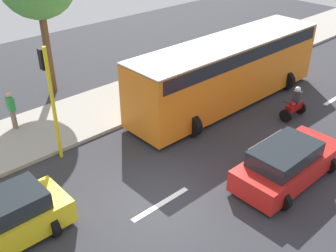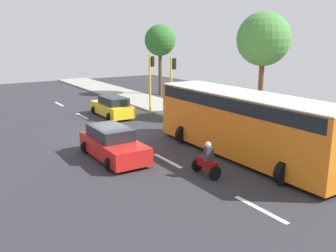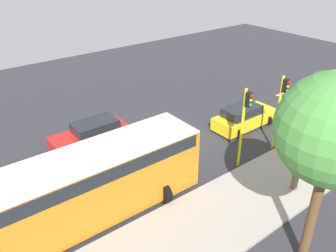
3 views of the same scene
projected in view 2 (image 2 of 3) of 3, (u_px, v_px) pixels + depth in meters
name	position (u px, v px, depth m)	size (l,w,h in m)	color
ground_plane	(115.00, 134.00, 22.39)	(40.00, 60.00, 0.10)	#2D2D33
sidewalk	(205.00, 119.00, 26.00)	(4.00, 60.00, 0.15)	#9E998E
lane_stripe_far_north	(260.00, 209.00, 12.53)	(0.20, 2.40, 0.01)	white
lane_stripe_north	(167.00, 161.00, 17.45)	(0.20, 2.40, 0.01)	white
lane_stripe_mid	(115.00, 133.00, 22.38)	(0.20, 2.40, 0.01)	white
lane_stripe_south	(82.00, 116.00, 27.30)	(0.20, 2.40, 0.01)	white
lane_stripe_far_south	(59.00, 104.00, 32.22)	(0.20, 2.40, 0.01)	white
car_red	(113.00, 144.00, 17.70)	(2.24, 4.56, 1.52)	red
car_yellow_cab	(112.00, 107.00, 27.03)	(2.13, 4.46, 1.52)	yellow
city_bus	(244.00, 120.00, 17.68)	(3.20, 11.00, 3.16)	orange
motorcycle	(207.00, 161.00, 15.44)	(0.60, 1.30, 1.53)	black
pedestrian_near_signal	(203.00, 101.00, 27.46)	(0.40, 0.24, 1.69)	#72604C
traffic_light_corner	(151.00, 76.00, 27.48)	(0.49, 0.24, 4.50)	yellow
traffic_light_midblock	(172.00, 80.00, 25.05)	(0.49, 0.24, 4.50)	yellow
street_tree_south	(263.00, 39.00, 25.08)	(3.71, 3.71, 7.51)	brown
street_tree_center	(160.00, 41.00, 36.16)	(3.07, 3.07, 7.01)	brown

